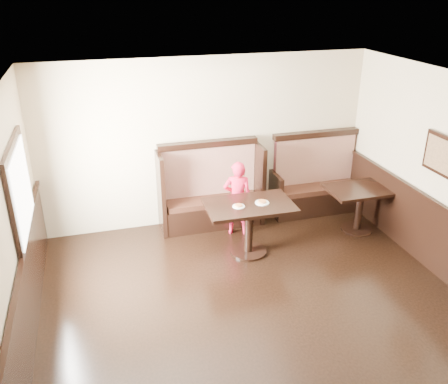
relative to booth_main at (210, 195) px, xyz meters
name	(u,v)px	position (x,y,z in m)	size (l,w,h in m)	color
ground	(284,355)	(0.00, -3.30, -0.53)	(7.00, 7.00, 0.00)	black
room_shell	(252,296)	(-0.30, -3.01, 0.14)	(7.00, 7.00, 7.00)	#C0AB8B
booth_main	(210,195)	(0.00, 0.00, 0.00)	(1.75, 0.72, 1.45)	black
booth_neighbor	(315,185)	(1.95, 0.00, -0.05)	(1.65, 0.72, 1.45)	black
table_main	(249,216)	(0.32, -1.10, 0.11)	(1.32, 0.84, 0.83)	black
table_neighbor	(360,199)	(2.31, -0.92, 0.05)	(1.11, 0.73, 0.77)	black
child	(237,198)	(0.33, -0.46, 0.11)	(0.46, 0.30, 1.27)	red
pizza_plate_left	(239,206)	(0.14, -1.14, 0.31)	(0.18, 0.18, 0.03)	white
pizza_plate_right	(262,202)	(0.51, -1.12, 0.32)	(0.21, 0.21, 0.04)	white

